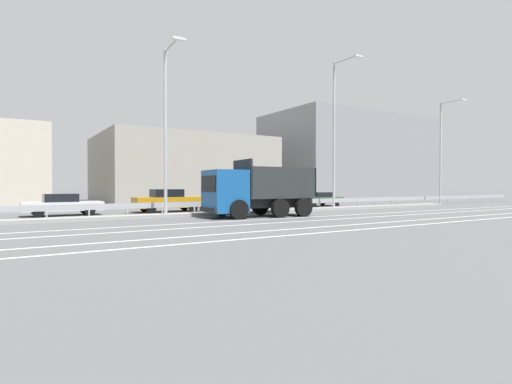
# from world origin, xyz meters

# --- Properties ---
(ground_plane) EXTENTS (320.00, 320.00, 0.00)m
(ground_plane) POSITION_xyz_m (0.00, 0.00, 0.00)
(ground_plane) COLOR #565659
(lane_strip_0) EXTENTS (64.00, 0.16, 0.01)m
(lane_strip_0) POSITION_xyz_m (-2.63, -2.62, 0.00)
(lane_strip_0) COLOR silver
(lane_strip_0) RESTS_ON ground_plane
(lane_strip_1) EXTENTS (64.00, 0.16, 0.01)m
(lane_strip_1) POSITION_xyz_m (-2.63, -4.50, 0.00)
(lane_strip_1) COLOR silver
(lane_strip_1) RESTS_ON ground_plane
(lane_strip_2) EXTENTS (64.00, 0.16, 0.01)m
(lane_strip_2) POSITION_xyz_m (-2.63, -7.09, 0.00)
(lane_strip_2) COLOR silver
(lane_strip_2) RESTS_ON ground_plane
(lane_strip_3) EXTENTS (64.00, 0.16, 0.01)m
(lane_strip_3) POSITION_xyz_m (-2.63, -8.69, 0.00)
(lane_strip_3) COLOR silver
(lane_strip_3) RESTS_ON ground_plane
(median_island) EXTENTS (35.20, 1.10, 0.18)m
(median_island) POSITION_xyz_m (0.00, 1.70, 0.09)
(median_island) COLOR gray
(median_island) RESTS_ON ground_plane
(median_guardrail) EXTENTS (64.00, 0.09, 0.78)m
(median_guardrail) POSITION_xyz_m (-0.00, 2.94, 0.57)
(median_guardrail) COLOR #9EA0A5
(median_guardrail) RESTS_ON ground_plane
(dump_truck) EXTENTS (6.55, 3.15, 3.24)m
(dump_truck) POSITION_xyz_m (-3.52, -0.75, 1.30)
(dump_truck) COLOR #144C8C
(dump_truck) RESTS_ON ground_plane
(median_road_sign) EXTENTS (0.75, 0.16, 2.25)m
(median_road_sign) POSITION_xyz_m (-0.22, 1.70, 1.19)
(median_road_sign) COLOR white
(median_road_sign) RESTS_ON ground_plane
(street_lamp_1) EXTENTS (0.71, 2.67, 9.44)m
(street_lamp_1) POSITION_xyz_m (-7.44, 1.36, 5.26)
(street_lamp_1) COLOR #ADADB2
(street_lamp_1) RESTS_ON ground_plane
(street_lamp_2) EXTENTS (0.71, 2.48, 10.87)m
(street_lamp_2) POSITION_xyz_m (5.37, 1.52, 5.97)
(street_lamp_2) COLOR #ADADB2
(street_lamp_2) RESTS_ON ground_plane
(street_lamp_3) EXTENTS (0.70, 2.29, 9.35)m
(street_lamp_3) POSITION_xyz_m (18.17, 1.41, 5.17)
(street_lamp_3) COLOR #ADADB2
(street_lamp_3) RESTS_ON ground_plane
(parked_car_2) EXTENTS (4.38, 1.83, 1.30)m
(parked_car_2) POSITION_xyz_m (-12.24, 5.92, 0.67)
(parked_car_2) COLOR silver
(parked_car_2) RESTS_ON ground_plane
(parked_car_3) EXTENTS (4.66, 2.05, 1.54)m
(parked_car_3) POSITION_xyz_m (-5.73, 5.96, 0.77)
(parked_car_3) COLOR #B27A14
(parked_car_3) RESTS_ON ground_plane
(parked_car_4) EXTENTS (4.69, 1.85, 1.43)m
(parked_car_4) POSITION_xyz_m (1.10, 6.25, 0.72)
(parked_car_4) COLOR #B27A14
(parked_car_4) RESTS_ON ground_plane
(parked_car_5) EXTENTS (4.44, 2.08, 1.21)m
(parked_car_5) POSITION_xyz_m (7.84, 6.27, 0.64)
(parked_car_5) COLOR #335B33
(parked_car_5) RESTS_ON ground_plane
(background_building_1) EXTENTS (17.86, 14.03, 7.15)m
(background_building_1) POSITION_xyz_m (1.88, 22.83, 3.58)
(background_building_1) COLOR gray
(background_building_1) RESTS_ON ground_plane
(background_building_2) EXTENTS (23.76, 13.17, 11.63)m
(background_building_2) POSITION_xyz_m (27.50, 22.32, 5.82)
(background_building_2) COLOR gray
(background_building_2) RESTS_ON ground_plane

